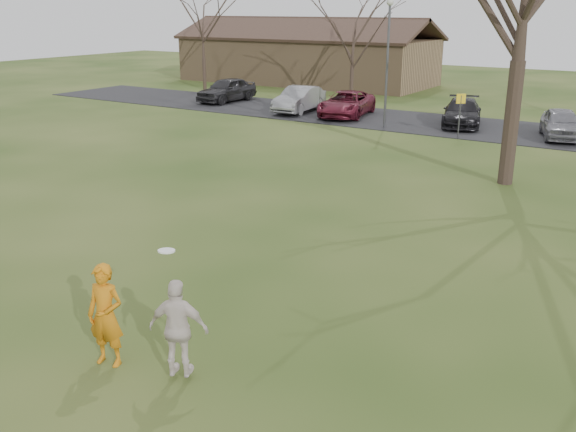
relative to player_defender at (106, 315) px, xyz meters
The scene contains 12 objects.
ground 1.34m from the player_defender, 47.15° to the left, with size 120.00×120.00×0.00m, color #1E380F.
parking_strip 25.74m from the player_defender, 88.53° to the left, with size 62.00×6.50×0.04m, color black.
player_defender is the anchor object (origin of this frame).
car_0 31.72m from the player_defender, 124.14° to the left, with size 1.81×4.49×1.53m, color #28272A.
car_1 27.82m from the player_defender, 114.84° to the left, with size 1.53×4.40×1.45m, color gray.
car_2 26.78m from the player_defender, 108.81° to the left, with size 2.28×4.94×1.37m, color maroon.
car_3 26.04m from the player_defender, 94.93° to the left, with size 1.86×4.58×1.33m, color black.
car_4 25.29m from the player_defender, 83.84° to the left, with size 1.61×4.01×1.37m, color slate.
catching_play 1.42m from the player_defender, 11.26° to the left, with size 1.08×0.76×2.23m.
building 43.29m from the player_defender, 116.54° to the left, with size 20.60×8.50×5.14m.
lamp_post 24.01m from the player_defender, 102.95° to the left, with size 0.34×0.34×6.27m.
sign_yellow 22.76m from the player_defender, 93.37° to the left, with size 0.35×0.35×2.08m.
Camera 1 is at (7.17, -7.22, 5.90)m, focal length 39.62 mm.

